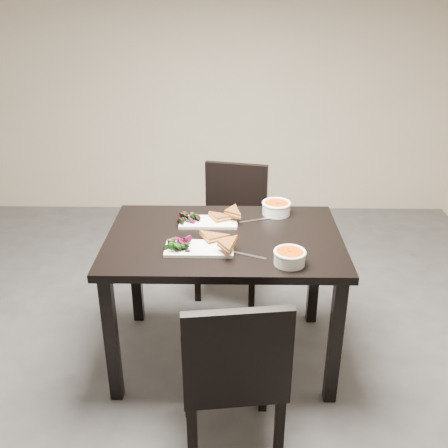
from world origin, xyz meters
The scene contains 15 objects.
ground centered at (0.00, 0.00, 0.00)m, with size 5.00×5.00×0.00m, color #47474C.
room_shell centered at (0.00, 0.00, 1.83)m, with size 5.02×5.02×2.81m.
table centered at (0.48, 0.37, 0.65)m, with size 1.20×0.80×0.75m.
chair_near centered at (0.53, -0.32, 0.48)m, with size 0.47×0.47×0.85m.
chair_far centered at (0.53, 1.14, 0.48)m, with size 0.50×0.50×0.85m.
plate_near centered at (0.37, 0.22, 0.76)m, with size 0.33×0.16×0.02m, color white.
sandwich_near centered at (0.43, 0.24, 0.79)m, with size 0.16×0.12×0.05m, color #95501F, non-canonical shape.
salad_near centered at (0.27, 0.22, 0.79)m, with size 0.10×0.09×0.05m, color black, non-canonical shape.
soup_bowl_near centered at (0.79, 0.10, 0.79)m, with size 0.15×0.15×0.07m.
cutlery_near centered at (0.60, 0.17, 0.75)m, with size 0.18×0.02×0.00m, color silver.
plate_far centered at (0.40, 0.53, 0.76)m, with size 0.31×0.15×0.02m, color white.
sandwich_far centered at (0.46, 0.52, 0.79)m, with size 0.15×0.12×0.05m, color #95501F, non-canonical shape.
salad_far centered at (0.30, 0.53, 0.79)m, with size 0.10×0.09×0.04m, color black, non-canonical shape.
soup_bowl_far centered at (0.77, 0.66, 0.79)m, with size 0.16×0.16×0.07m.
cutlery_far centered at (0.65, 0.57, 0.75)m, with size 0.18×0.02×0.00m, color silver.
Camera 1 is at (0.52, -1.97, 1.91)m, focal length 41.19 mm.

